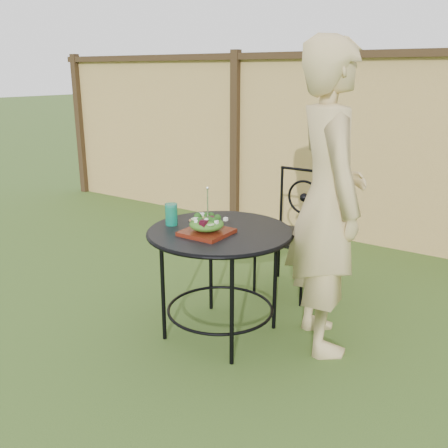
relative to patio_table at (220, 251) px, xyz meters
name	(u,v)px	position (x,y,z in m)	size (l,w,h in m)	color
ground	(224,321)	(-0.07, 0.15, -0.59)	(60.00, 60.00, 0.00)	#294516
fence	(348,148)	(-0.07, 2.34, 0.36)	(8.00, 0.12, 1.90)	#F0CC76
patio_table	(220,251)	(0.00, 0.00, 0.00)	(0.92, 0.92, 0.72)	black
patio_chair	(294,228)	(0.06, 0.93, -0.08)	(0.46, 0.46, 0.95)	black
diner	(328,201)	(0.58, 0.29, 0.35)	(0.68, 0.45, 1.87)	tan
salad_plate	(207,232)	(-0.02, -0.11, 0.15)	(0.27, 0.27, 0.02)	#46120A
salad	(207,224)	(-0.02, -0.11, 0.20)	(0.21, 0.21, 0.08)	#235614
fork	(208,204)	(-0.01, -0.11, 0.33)	(0.01, 0.01, 0.18)	silver
drinking_glass	(171,214)	(-0.32, -0.08, 0.21)	(0.08, 0.08, 0.14)	#0B8064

